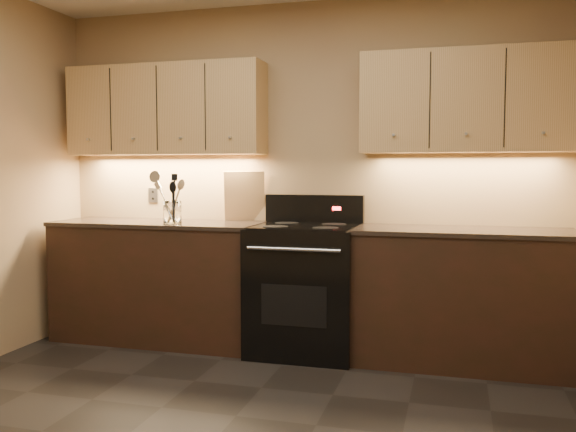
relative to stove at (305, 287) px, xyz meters
name	(u,v)px	position (x,y,z in m)	size (l,w,h in m)	color
wall_back	(305,174)	(-0.08, 0.32, 0.82)	(4.00, 0.04, 2.60)	tan
counter_left	(160,281)	(-1.18, 0.02, -0.01)	(1.62, 0.62, 0.93)	black
counter_right	(463,297)	(1.10, 0.02, -0.01)	(1.46, 0.62, 0.93)	black
stove	(305,287)	(0.00, 0.00, 0.00)	(0.76, 0.68, 1.14)	black
upper_cab_left	(166,110)	(-1.18, 0.17, 1.32)	(1.60, 0.30, 0.70)	tan
upper_cab_right	(467,102)	(1.10, 0.17, 1.32)	(1.44, 0.30, 0.70)	tan
outlet_plate	(153,195)	(-1.38, 0.31, 0.64)	(0.09, 0.01, 0.12)	#B2B5BA
utensil_crock	(172,213)	(-0.99, -0.12, 0.53)	(0.15, 0.15, 0.17)	white
cutting_board	(244,196)	(-0.56, 0.26, 0.65)	(0.32, 0.02, 0.40)	#DAB175
wooden_spoon	(169,200)	(-1.02, -0.13, 0.63)	(0.06, 0.06, 0.32)	#DAB175
black_spoon	(173,202)	(-1.00, -0.10, 0.61)	(0.06, 0.06, 0.29)	black
black_turner	(173,197)	(-0.97, -0.15, 0.65)	(0.08, 0.08, 0.37)	black
steel_spatula	(176,199)	(-0.97, -0.10, 0.64)	(0.08, 0.08, 0.34)	silver
steel_skimmer	(174,195)	(-0.98, -0.13, 0.67)	(0.09, 0.09, 0.40)	silver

